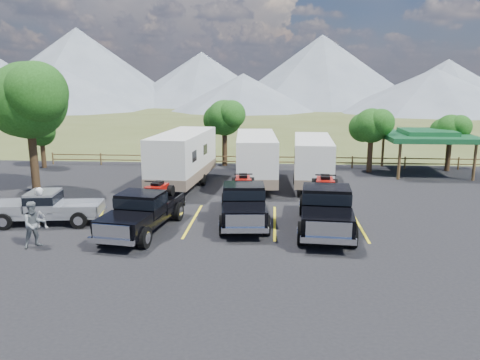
# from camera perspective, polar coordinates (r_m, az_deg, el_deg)

# --- Properties ---
(ground) EXTENTS (320.00, 320.00, 0.00)m
(ground) POSITION_cam_1_polar(r_m,az_deg,el_deg) (19.12, -1.83, -8.72)
(ground) COLOR #464F21
(ground) RESTS_ON ground
(asphalt_lot) EXTENTS (44.00, 34.00, 0.04)m
(asphalt_lot) POSITION_cam_1_polar(r_m,az_deg,el_deg) (21.93, -1.01, -5.88)
(asphalt_lot) COLOR black
(asphalt_lot) RESTS_ON ground
(stall_lines) EXTENTS (12.12, 5.50, 0.01)m
(stall_lines) POSITION_cam_1_polar(r_m,az_deg,el_deg) (22.87, -0.79, -5.04)
(stall_lines) COLOR yellow
(stall_lines) RESTS_ON asphalt_lot
(tree_big_nw) EXTENTS (5.54, 5.18, 7.84)m
(tree_big_nw) POSITION_cam_1_polar(r_m,az_deg,el_deg) (30.46, -24.46, 8.82)
(tree_big_nw) COLOR black
(tree_big_nw) RESTS_ON ground
(tree_ne_a) EXTENTS (3.11, 2.92, 4.76)m
(tree_ne_a) POSITION_cam_1_polar(r_m,az_deg,el_deg) (35.64, 15.69, 6.38)
(tree_ne_a) COLOR black
(tree_ne_a) RESTS_ON ground
(tree_ne_b) EXTENTS (2.77, 2.59, 4.27)m
(tree_ne_b) POSITION_cam_1_polar(r_m,az_deg,el_deg) (38.27, 24.25, 5.60)
(tree_ne_b) COLOR black
(tree_ne_b) RESTS_ON ground
(tree_north) EXTENTS (3.46, 3.24, 5.25)m
(tree_north) POSITION_cam_1_polar(r_m,az_deg,el_deg) (37.10, -1.94, 7.58)
(tree_north) COLOR black
(tree_north) RESTS_ON ground
(tree_nw_small) EXTENTS (2.59, 2.43, 3.85)m
(tree_nw_small) POSITION_cam_1_polar(r_m,az_deg,el_deg) (39.33, -23.08, 5.34)
(tree_nw_small) COLOR black
(tree_nw_small) RESTS_ON ground
(rail_fence) EXTENTS (36.12, 0.12, 1.00)m
(rail_fence) POSITION_cam_1_polar(r_m,az_deg,el_deg) (36.79, 4.27, 2.45)
(rail_fence) COLOR brown
(rail_fence) RESTS_ON ground
(pavilion) EXTENTS (6.20, 6.20, 3.22)m
(pavilion) POSITION_cam_1_polar(r_m,az_deg,el_deg) (36.71, 21.83, 5.03)
(pavilion) COLOR brown
(pavilion) RESTS_ON ground
(mountain_range) EXTENTS (209.00, 71.00, 20.00)m
(mountain_range) POSITION_cam_1_polar(r_m,az_deg,el_deg) (124.11, -0.25, 12.71)
(mountain_range) COLOR slate
(mountain_range) RESTS_ON ground
(rig_left) EXTENTS (2.88, 6.40, 2.06)m
(rig_left) POSITION_cam_1_polar(r_m,az_deg,el_deg) (21.67, -11.65, -3.56)
(rig_left) COLOR black
(rig_left) RESTS_ON asphalt_lot
(rig_center) EXTENTS (2.64, 6.47, 2.11)m
(rig_center) POSITION_cam_1_polar(r_m,az_deg,el_deg) (22.66, 0.46, -2.55)
(rig_center) COLOR black
(rig_center) RESTS_ON asphalt_lot
(rig_right) EXTENTS (2.81, 7.00, 2.29)m
(rig_right) POSITION_cam_1_polar(r_m,az_deg,el_deg) (21.84, 10.41, -3.08)
(rig_right) COLOR black
(rig_right) RESTS_ON asphalt_lot
(trailer_left) EXTENTS (3.27, 9.99, 3.45)m
(trailer_left) POSITION_cam_1_polar(r_m,az_deg,el_deg) (30.22, -6.96, 2.64)
(trailer_left) COLOR white
(trailer_left) RESTS_ON asphalt_lot
(trailer_center) EXTENTS (2.91, 9.49, 3.29)m
(trailer_center) POSITION_cam_1_polar(r_m,az_deg,el_deg) (30.25, 1.97, 2.57)
(trailer_center) COLOR white
(trailer_center) RESTS_ON asphalt_lot
(trailer_right) EXTENTS (2.59, 8.90, 3.09)m
(trailer_right) POSITION_cam_1_polar(r_m,az_deg,el_deg) (30.49, 8.83, 2.30)
(trailer_right) COLOR white
(trailer_right) RESTS_ON asphalt_lot
(pickup_silver) EXTENTS (5.47, 2.42, 1.59)m
(pickup_silver) POSITION_cam_1_polar(r_m,az_deg,el_deg) (24.11, -22.45, -3.06)
(pickup_silver) COLOR #AAACB3
(pickup_silver) RESTS_ON asphalt_lot
(person_a) EXTENTS (0.73, 0.51, 1.94)m
(person_a) POSITION_cam_1_polar(r_m,az_deg,el_deg) (23.52, -23.11, -3.12)
(person_a) COLOR silver
(person_a) RESTS_ON asphalt_lot
(person_b) EXTENTS (1.19, 1.18, 1.94)m
(person_b) POSITION_cam_1_polar(r_m,az_deg,el_deg) (20.98, -23.81, -4.97)
(person_b) COLOR slate
(person_b) RESTS_ON asphalt_lot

